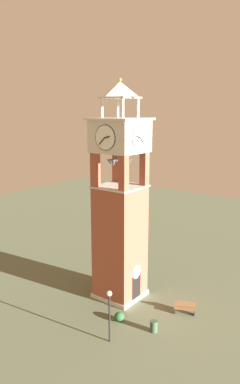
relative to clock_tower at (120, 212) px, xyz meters
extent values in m
plane|color=#5B664C|center=(0.00, 0.00, -7.22)|extent=(80.00, 80.00, 0.00)
cube|color=#9E4C38|center=(0.00, 0.00, -2.61)|extent=(3.27, 3.27, 9.23)
cube|color=beige|center=(0.00, 0.00, -7.04)|extent=(3.47, 3.47, 0.35)
cube|color=black|center=(0.00, -1.65, -6.07)|extent=(1.10, 0.04, 2.20)
cylinder|color=beige|center=(0.00, -1.65, -4.67)|extent=(1.10, 0.04, 1.10)
cube|color=#9E4C38|center=(-1.36, -1.36, 3.37)|extent=(0.56, 0.56, 2.73)
cube|color=#9E4C38|center=(1.36, -1.36, 3.37)|extent=(0.56, 0.56, 2.73)
cube|color=#9E4C38|center=(-1.36, 1.36, 3.37)|extent=(0.56, 0.56, 2.73)
cube|color=#9E4C38|center=(1.36, 1.36, 3.37)|extent=(0.56, 0.56, 2.73)
cube|color=beige|center=(0.00, 0.00, 2.07)|extent=(3.43, 3.43, 0.12)
cone|color=#4C4C51|center=(0.72, 0.14, 4.00)|extent=(0.43, 0.43, 0.35)
cone|color=#4C4C51|center=(0.34, 0.65, 4.00)|extent=(0.57, 0.57, 0.46)
cone|color=#4C4C51|center=(-0.41, 0.61, 4.00)|extent=(0.60, 0.60, 0.37)
cone|color=#4C4C51|center=(-0.73, 0.06, 4.00)|extent=(0.41, 0.41, 0.54)
cone|color=#4C4C51|center=(-0.31, -0.67, 4.00)|extent=(0.42, 0.42, 0.52)
cone|color=#4C4C51|center=(0.33, -0.66, 4.00)|extent=(0.36, 0.36, 0.53)
cube|color=beige|center=(0.00, 0.00, 5.95)|extent=(3.51, 3.51, 2.43)
cylinder|color=white|center=(0.00, -1.78, 5.95)|extent=(1.84, 0.05, 1.84)
torus|color=black|center=(0.00, -1.78, 5.95)|extent=(1.87, 0.06, 1.87)
cube|color=black|center=(-0.23, -1.84, 6.00)|extent=(0.47, 0.03, 0.18)
cube|color=black|center=(0.27, -1.84, 5.70)|extent=(0.58, 0.03, 0.55)
cylinder|color=white|center=(0.00, 1.78, 5.95)|extent=(1.84, 0.05, 1.84)
torus|color=black|center=(0.00, 1.78, 5.95)|extent=(1.87, 0.06, 1.87)
cube|color=black|center=(-0.23, 1.84, 6.00)|extent=(0.47, 0.03, 0.18)
cube|color=black|center=(0.27, 1.84, 5.70)|extent=(0.58, 0.03, 0.55)
cylinder|color=white|center=(-1.78, 0.00, 5.95)|extent=(0.05, 1.84, 1.84)
torus|color=black|center=(-1.78, 0.00, 5.95)|extent=(0.06, 1.87, 1.87)
cube|color=black|center=(-1.84, -0.22, 6.00)|extent=(0.03, 0.47, 0.18)
cube|color=black|center=(-1.84, 0.27, 5.70)|extent=(0.03, 0.58, 0.55)
cylinder|color=white|center=(1.78, 0.00, 5.95)|extent=(0.05, 1.84, 1.84)
torus|color=black|center=(1.78, 0.00, 5.95)|extent=(0.06, 1.87, 1.87)
cube|color=black|center=(1.84, -0.22, 6.00)|extent=(0.03, 0.47, 0.18)
cube|color=black|center=(1.84, 0.27, 5.70)|extent=(0.03, 0.58, 0.55)
cube|color=beige|center=(0.00, 0.00, 7.25)|extent=(3.87, 3.87, 0.16)
cylinder|color=beige|center=(-0.97, -0.96, 8.03)|extent=(0.22, 0.22, 1.41)
cylinder|color=beige|center=(0.97, -0.96, 8.03)|extent=(0.22, 0.22, 1.41)
cylinder|color=beige|center=(-0.97, 0.97, 8.03)|extent=(0.22, 0.22, 1.41)
cylinder|color=beige|center=(0.97, 0.97, 8.03)|extent=(0.22, 0.22, 1.41)
cube|color=beige|center=(0.00, 0.00, 8.80)|extent=(2.37, 2.37, 0.12)
pyramid|color=beige|center=(0.00, 0.00, 9.40)|extent=(2.37, 2.37, 1.10)
sphere|color=#B79338|center=(0.00, 0.00, 10.07)|extent=(0.24, 0.24, 0.24)
cube|color=brown|center=(0.66, -5.65, -6.77)|extent=(1.11, 1.63, 0.06)
cube|color=brown|center=(0.82, -5.57, -6.49)|extent=(0.76, 1.45, 0.44)
cube|color=#2D2D33|center=(0.98, -6.29, -7.01)|extent=(0.39, 0.25, 0.42)
cube|color=#2D2D33|center=(0.33, -5.01, -7.01)|extent=(0.39, 0.25, 0.42)
cylinder|color=black|center=(-5.46, -3.27, -5.56)|extent=(0.12, 0.12, 3.31)
sphere|color=#F9EFCC|center=(-5.46, -3.27, -3.73)|extent=(0.36, 0.36, 0.36)
cylinder|color=#38513D|center=(-2.71, -5.01, -6.82)|extent=(0.52, 0.52, 0.80)
ellipsoid|color=#28562D|center=(-3.09, -2.27, -6.89)|extent=(0.74, 0.74, 0.66)
camera|label=1|loc=(-22.65, -17.19, 7.89)|focal=34.79mm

